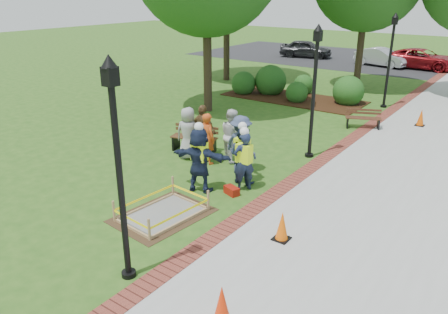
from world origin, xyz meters
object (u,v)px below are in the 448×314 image
Objects in this scene: cone_front at (222,306)px; lamp_near at (118,157)px; hivis_worker_a at (200,158)px; wet_concrete_pad at (162,207)px; bench_near at (194,143)px; hivis_worker_c at (242,153)px; hivis_worker_b at (244,159)px.

cone_front is 0.18× the size of lamp_near.
wet_concrete_pad is at bearing -84.62° from hivis_worker_a.
hivis_worker_a is at bearing -47.53° from bench_near.
cone_front is 5.26m from hivis_worker_a.
hivis_worker_c is at bearing 81.01° from wet_concrete_pad.
hivis_worker_a is at bearing 108.67° from lamp_near.
hivis_worker_a is 1.09× the size of hivis_worker_c.
cone_front is at bearing -0.20° from lamp_near.
hivis_worker_a reaches higher than wet_concrete_pad.
lamp_near is 5.28m from hivis_worker_c.
hivis_worker_a is 1.09× the size of hivis_worker_b.
bench_near is 0.85× the size of hivis_worker_a.
cone_front is 0.43× the size of hivis_worker_b.
hivis_worker_c is at bearing 120.51° from cone_front.
bench_near is 7.40m from lamp_near.
wet_concrete_pad is at bearing -60.15° from bench_near.
cone_front is at bearing -60.33° from hivis_worker_b.
wet_concrete_pad is 3.31m from lamp_near.
hivis_worker_a is (-0.16, 1.67, 0.74)m from wet_concrete_pad.
bench_near is 8.40m from cone_front.
hivis_worker_a is at bearing -139.94° from hivis_worker_b.
bench_near is at bearing 132.68° from cone_front.
lamp_near is 4.31m from hivis_worker_a.
wet_concrete_pad is 1.36× the size of hivis_worker_c.
bench_near is at bearing 119.85° from wet_concrete_pad.
hivis_worker_b is (3.07, -1.57, 0.63)m from bench_near.
lamp_near is at bearing -62.22° from wet_concrete_pad.
hivis_worker_a is 1.21m from hivis_worker_b.
hivis_worker_c is (0.61, 1.16, -0.07)m from hivis_worker_a.
hivis_worker_b is (-0.37, 4.60, -1.58)m from lamp_near.
hivis_worker_b is at bearing -27.07° from bench_near.
lamp_near is (-2.26, 0.01, 2.10)m from cone_front.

